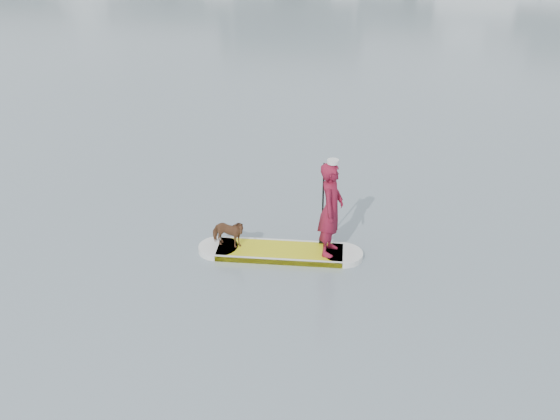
# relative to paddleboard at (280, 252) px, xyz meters

# --- Properties ---
(ground) EXTENTS (140.00, 140.00, 0.00)m
(ground) POSITION_rel_paddleboard_xyz_m (-2.82, -1.46, -0.06)
(ground) COLOR slate
(ground) RESTS_ON ground
(paddleboard) EXTENTS (3.27, 1.19, 0.12)m
(paddleboard) POSITION_rel_paddleboard_xyz_m (0.00, 0.00, 0.00)
(paddleboard) COLOR #D0CB13
(paddleboard) RESTS_ON ground
(paddler) EXTENTS (0.48, 0.71, 1.90)m
(paddler) POSITION_rel_paddleboard_xyz_m (0.97, 0.15, 1.01)
(paddler) COLOR maroon
(paddler) RESTS_ON paddleboard
(white_cap) EXTENTS (0.22, 0.22, 0.07)m
(white_cap) POSITION_rel_paddleboard_xyz_m (0.97, 0.15, 2.00)
(white_cap) COLOR silver
(white_cap) RESTS_ON paddler
(dog) EXTENTS (0.73, 0.35, 0.61)m
(dog) POSITION_rel_paddleboard_xyz_m (-1.03, -0.16, 0.36)
(dog) COLOR #512C1B
(dog) RESTS_ON paddleboard
(paddle) EXTENTS (0.10, 0.30, 2.00)m
(paddle) POSITION_rel_paddleboard_xyz_m (0.76, 0.43, 0.74)
(paddle) COLOR black
(paddle) RESTS_ON ground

